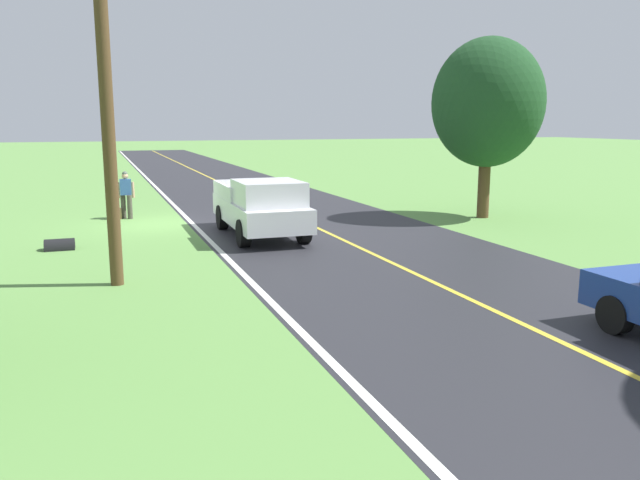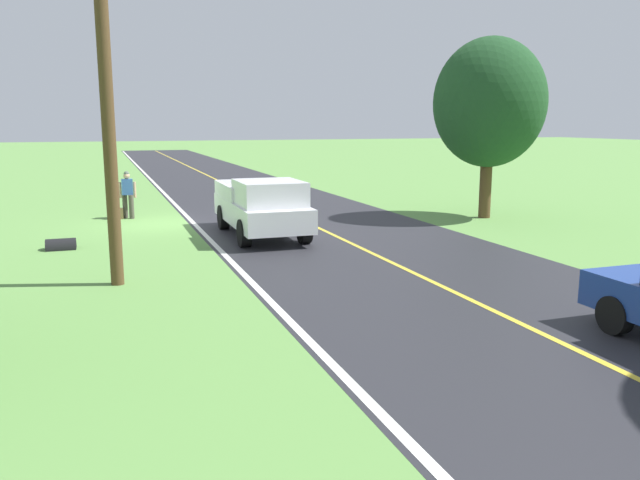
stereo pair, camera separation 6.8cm
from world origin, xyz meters
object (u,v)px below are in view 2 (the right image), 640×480
at_px(suitcase_carried, 117,214).
at_px(hitchhiker_walking, 127,192).
at_px(utility_pole_roadside, 106,91).
at_px(pickup_truck_passing, 263,206).
at_px(tree_far_side_near, 489,103).

bearing_deg(suitcase_carried, hitchhiker_walking, 100.86).
relative_size(suitcase_carried, utility_pole_roadside, 0.06).
xyz_separation_m(hitchhiker_walking, pickup_truck_passing, (-3.76, 5.41, -0.01)).
relative_size(suitcase_carried, pickup_truck_passing, 0.08).
bearing_deg(pickup_truck_passing, tree_far_side_near, -172.26).
height_order(suitcase_carried, utility_pole_roadside, utility_pole_roadside).
height_order(hitchhiker_walking, pickup_truck_passing, pickup_truck_passing).
distance_m(pickup_truck_passing, tree_far_side_near, 9.45).
height_order(suitcase_carried, pickup_truck_passing, pickup_truck_passing).
xyz_separation_m(suitcase_carried, pickup_truck_passing, (-4.18, 5.34, 0.76)).
relative_size(pickup_truck_passing, utility_pole_roadside, 0.65).
bearing_deg(hitchhiker_walking, tree_far_side_near, 161.46).
xyz_separation_m(tree_far_side_near, utility_pole_roadside, (13.29, 5.85, -0.04)).
relative_size(hitchhiker_walking, utility_pole_roadside, 0.21).
height_order(tree_far_side_near, utility_pole_roadside, utility_pole_roadside).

